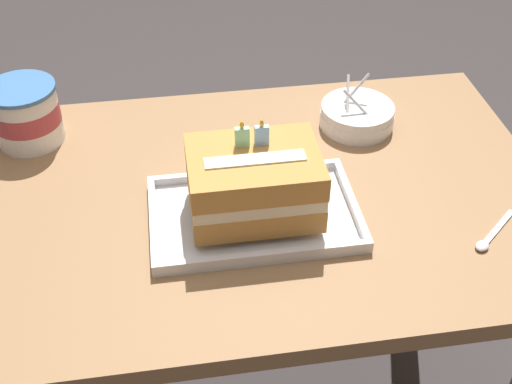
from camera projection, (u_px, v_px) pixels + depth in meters
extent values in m
cube|color=olive|center=(258.00, 200.00, 1.19)|extent=(1.07, 0.70, 0.04)
cube|color=olive|center=(47.00, 254.00, 1.59)|extent=(0.06, 0.06, 0.69)
cube|color=olive|center=(420.00, 214.00, 1.70)|extent=(0.06, 0.06, 0.69)
cube|color=silver|center=(254.00, 216.00, 1.13)|extent=(0.36, 0.23, 0.01)
cube|color=silver|center=(264.00, 256.00, 1.04)|extent=(0.36, 0.01, 0.02)
cube|color=silver|center=(245.00, 173.00, 1.20)|extent=(0.36, 0.01, 0.02)
cube|color=silver|center=(153.00, 222.00, 1.10)|extent=(0.01, 0.20, 0.02)
cube|color=silver|center=(352.00, 201.00, 1.14)|extent=(0.01, 0.20, 0.02)
cube|color=#BF823F|center=(254.00, 198.00, 1.10)|extent=(0.22, 0.16, 0.04)
cube|color=beige|center=(254.00, 183.00, 1.08)|extent=(0.21, 0.16, 0.02)
cube|color=#BF823F|center=(254.00, 167.00, 1.06)|extent=(0.22, 0.16, 0.04)
cube|color=silver|center=(255.00, 159.00, 1.03)|extent=(0.16, 0.03, 0.00)
cube|color=#99DB9E|center=(242.00, 137.00, 1.05)|extent=(0.02, 0.01, 0.04)
ellipsoid|color=yellow|center=(242.00, 125.00, 1.03)|extent=(0.01, 0.01, 0.01)
cube|color=#8CB7EA|center=(261.00, 136.00, 1.05)|extent=(0.02, 0.01, 0.04)
ellipsoid|color=yellow|center=(261.00, 123.00, 1.04)|extent=(0.01, 0.01, 0.01)
cylinder|color=white|center=(356.00, 119.00, 1.34)|extent=(0.15, 0.15, 0.03)
cylinder|color=white|center=(357.00, 112.00, 1.32)|extent=(0.15, 0.15, 0.03)
cylinder|color=silver|center=(348.00, 96.00, 1.30)|extent=(0.02, 0.07, 0.07)
cylinder|color=silver|center=(357.00, 104.00, 1.29)|extent=(0.06, 0.03, 0.06)
cylinder|color=silver|center=(354.00, 91.00, 1.32)|extent=(0.06, 0.02, 0.07)
cylinder|color=white|center=(27.00, 116.00, 1.27)|extent=(0.13, 0.13, 0.11)
cylinder|color=#B23D47|center=(26.00, 113.00, 1.27)|extent=(0.13, 0.13, 0.04)
cylinder|color=#4070AD|center=(19.00, 89.00, 1.23)|extent=(0.13, 0.13, 0.01)
ellipsoid|color=silver|center=(482.00, 246.00, 1.07)|extent=(0.03, 0.03, 0.01)
cube|color=silver|center=(499.00, 226.00, 1.11)|extent=(0.09, 0.08, 0.00)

